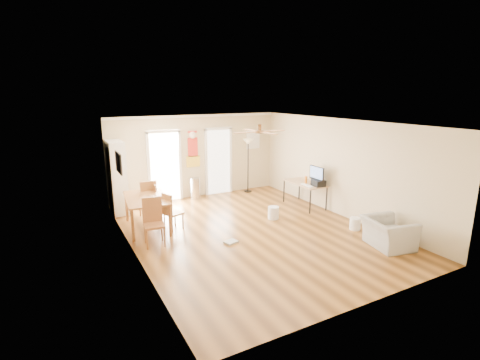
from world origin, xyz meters
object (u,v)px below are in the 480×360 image
dining_chair_far (148,199)px  torchiere_lamp (248,166)px  dining_chair_near (154,223)px  computer_desk (304,194)px  dining_table (147,213)px  wastebasket_b (355,224)px  armchair (388,233)px  dining_chair_right_b (173,211)px  printer (318,183)px  bookshelf (117,177)px  wastebasket_a (273,213)px  dining_chair_right_a (163,201)px  trash_can (195,188)px

dining_chair_far → torchiere_lamp: bearing=-162.8°
dining_chair_near → computer_desk: (4.63, 0.68, -0.16)m
dining_table → wastebasket_b: size_ratio=5.33×
armchair → dining_chair_far: bearing=55.8°
dining_chair_near → torchiere_lamp: (3.96, 2.85, 0.37)m
dining_chair_right_b → printer: 4.10m
dining_table → torchiere_lamp: 4.26m
bookshelf → wastebasket_a: (3.49, -2.52, -0.83)m
dining_chair_right_a → computer_desk: size_ratio=0.72×
torchiere_lamp → trash_can: bearing=177.9°
dining_chair_right_a → dining_table: bearing=148.2°
printer → computer_desk: bearing=106.3°
computer_desk → wastebasket_a: bearing=-160.7°
dining_table → armchair: 5.58m
computer_desk → printer: (0.08, -0.49, 0.44)m
dining_chair_right_a → printer: size_ratio=2.80×
dining_chair_right_b → armchair: 4.93m
torchiere_lamp → printer: bearing=-74.1°
dining_chair_right_a → dining_chair_far: 0.45m
dining_chair_right_b → wastebasket_a: bearing=-120.7°
bookshelf → computer_desk: 5.34m
dining_chair_right_a → trash_can: 1.96m
dining_chair_right_a → printer: bearing=-92.1°
dining_chair_near → armchair: bearing=-21.8°
printer → wastebasket_a: size_ratio=1.04×
torchiere_lamp → dining_chair_near: bearing=-144.3°
dining_chair_far → wastebasket_a: (2.89, -1.68, -0.35)m
torchiere_lamp → wastebasket_a: 2.86m
dining_chair_near → wastebasket_a: size_ratio=3.12×
bookshelf → printer: 5.58m
bookshelf → trash_can: size_ratio=2.99×
dining_table → torchiere_lamp: (3.84, 1.76, 0.49)m
printer → wastebasket_b: printer is taller
bookshelf → dining_chair_near: bookshelf is taller
trash_can → wastebasket_b: bearing=-60.3°
wastebasket_a → wastebasket_b: wastebasket_a is taller
dining_chair_near → torchiere_lamp: torchiere_lamp is taller
torchiere_lamp → computer_desk: (0.68, -2.17, -0.53)m
wastebasket_a → armchair: 2.92m
wastebasket_b → wastebasket_a: bearing=129.9°
dining_table → printer: bearing=-11.0°
dining_chair_right_a → armchair: bearing=-120.4°
dining_chair_right_b → trash_can: size_ratio=1.37×
computer_desk → armchair: 3.16m
dining_chair_near → printer: 4.73m
dining_table → wastebasket_b: 5.09m
dining_chair_right_a → printer: dining_chair_right_a is taller
dining_chair_right_b → wastebasket_a: (2.56, -0.54, -0.29)m
dining_chair_far → computer_desk: bearing=166.5°
printer → wastebasket_a: bearing=-173.0°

